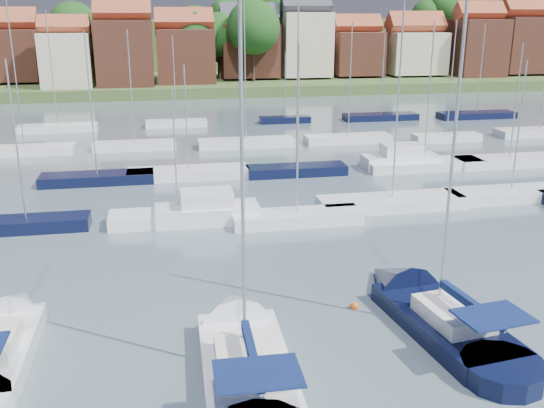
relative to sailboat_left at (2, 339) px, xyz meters
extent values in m
plane|color=#3F4C55|center=(15.27, 34.63, -0.36)|extent=(260.00, 260.00, 0.00)
cone|color=silver|center=(0.00, 3.11, -0.11)|extent=(2.93, 3.42, 2.93)
cube|color=silver|center=(9.92, -4.38, -0.11)|extent=(3.60, 8.25, 1.20)
cone|color=silver|center=(10.04, 0.72, -0.11)|extent=(3.50, 4.05, 3.40)
cube|color=silver|center=(9.90, -4.95, 0.84)|extent=(2.46, 3.46, 0.70)
cylinder|color=#B2B2B7|center=(9.93, -3.82, 8.06)|extent=(0.14, 0.14, 15.13)
cylinder|color=#B2B2B7|center=(9.87, -6.09, 1.69)|extent=(0.21, 4.54, 0.10)
cube|color=#0E1C48|center=(9.87, -6.09, 1.84)|extent=(0.40, 4.32, 0.35)
cube|color=#0E1C48|center=(9.84, -7.56, 1.99)|extent=(2.94, 2.11, 0.08)
cube|color=black|center=(19.14, -2.31, -0.11)|extent=(4.26, 8.22, 1.20)
cone|color=black|center=(18.51, 2.57, -0.11)|extent=(3.74, 4.21, 3.28)
cylinder|color=black|center=(19.65, -6.21, -0.11)|extent=(3.67, 3.67, 1.20)
cube|color=silver|center=(19.21, -2.85, 0.84)|extent=(2.70, 3.55, 0.70)
cylinder|color=#B2B2B7|center=(19.07, -1.77, 7.94)|extent=(0.14, 0.14, 14.90)
cylinder|color=#B2B2B7|center=(19.35, -3.93, 1.69)|extent=(0.66, 4.35, 0.10)
cube|color=#0E1C48|center=(19.35, -3.93, 1.84)|extent=(0.83, 4.16, 0.35)
cube|color=#0E1C48|center=(19.53, -5.34, 1.99)|extent=(3.02, 2.31, 0.08)
sphere|color=#D85914|center=(10.92, -6.07, -0.36)|extent=(0.48, 0.48, 0.48)
sphere|color=#D85914|center=(19.14, -7.02, -0.36)|extent=(0.51, 0.51, 0.51)
sphere|color=#D85914|center=(15.90, 0.64, -0.36)|extent=(0.44, 0.44, 0.44)
cube|color=black|center=(-1.84, 15.17, -0.01)|extent=(8.01, 2.24, 1.00)
cylinder|color=#B2B2B7|center=(-1.84, 15.17, 5.57)|extent=(0.12, 0.12, 10.16)
cube|color=silver|center=(8.01, 14.83, -0.01)|extent=(9.22, 2.58, 1.00)
cylinder|color=#B2B2B7|center=(8.01, 14.83, 4.58)|extent=(0.12, 0.12, 8.18)
cube|color=silver|center=(15.91, 13.24, -0.01)|extent=(8.78, 2.46, 1.00)
cylinder|color=#B2B2B7|center=(15.91, 13.24, 6.02)|extent=(0.12, 0.12, 11.06)
cube|color=silver|center=(23.51, 15.30, -0.01)|extent=(10.79, 3.02, 1.00)
cylinder|color=#B2B2B7|center=(23.51, 15.30, 7.93)|extent=(0.12, 0.12, 14.87)
cube|color=silver|center=(33.25, 15.66, -0.01)|extent=(10.13, 2.84, 1.00)
cylinder|color=#B2B2B7|center=(33.25, 15.66, 5.29)|extent=(0.12, 0.12, 9.59)
cube|color=silver|center=(9.96, 14.63, 0.14)|extent=(7.00, 2.60, 1.40)
cube|color=silver|center=(9.96, 14.63, 1.24)|extent=(3.50, 2.20, 1.30)
cube|color=black|center=(1.72, 26.27, -0.01)|extent=(9.30, 2.60, 1.00)
cylinder|color=#B2B2B7|center=(1.72, 26.27, 6.23)|extent=(0.12, 0.12, 11.48)
cube|color=silver|center=(9.33, 26.64, -0.01)|extent=(10.40, 2.91, 1.00)
cylinder|color=#B2B2B7|center=(9.33, 26.64, 4.88)|extent=(0.12, 0.12, 8.77)
cube|color=black|center=(18.75, 25.92, -0.01)|extent=(8.80, 2.46, 1.00)
cylinder|color=#B2B2B7|center=(18.75, 25.92, 7.66)|extent=(0.12, 0.12, 14.33)
cube|color=silver|center=(30.67, 25.80, -0.01)|extent=(10.73, 3.00, 1.00)
cylinder|color=#B2B2B7|center=(30.67, 25.80, 6.56)|extent=(0.12, 0.12, 12.14)
cube|color=silver|center=(39.10, 25.60, -0.01)|extent=(10.48, 2.93, 1.00)
cylinder|color=#B2B2B7|center=(39.10, 25.60, 5.63)|extent=(0.12, 0.12, 10.28)
cube|color=silver|center=(28.73, 26.63, 0.14)|extent=(7.00, 2.60, 1.40)
cube|color=silver|center=(28.73, 26.63, 1.24)|extent=(3.50, 2.20, 1.30)
cube|color=silver|center=(-6.44, 38.84, -0.01)|extent=(9.71, 2.72, 1.00)
cylinder|color=#B2B2B7|center=(-6.44, 38.84, 7.93)|extent=(0.12, 0.12, 14.88)
cube|color=silver|center=(4.44, 39.14, -0.01)|extent=(8.49, 2.38, 1.00)
cylinder|color=#B2B2B7|center=(4.44, 39.14, 6.15)|extent=(0.12, 0.12, 11.31)
cube|color=silver|center=(16.07, 38.41, -0.01)|extent=(10.16, 2.85, 1.00)
cylinder|color=#B2B2B7|center=(16.07, 38.41, 7.79)|extent=(0.12, 0.12, 14.59)
cube|color=silver|center=(27.44, 38.53, -0.01)|extent=(9.53, 2.67, 1.00)
cylinder|color=#B2B2B7|center=(27.44, 38.53, 6.45)|extent=(0.12, 0.12, 11.91)
cube|color=silver|center=(38.43, 37.14, -0.01)|extent=(7.62, 2.13, 1.00)
cylinder|color=#B2B2B7|center=(38.43, 37.14, 6.56)|extent=(0.12, 0.12, 12.13)
cube|color=silver|center=(50.50, 38.22, -0.01)|extent=(10.17, 2.85, 1.00)
cube|color=silver|center=(-4.99, 51.19, -0.01)|extent=(9.24, 2.59, 1.00)
cylinder|color=#B2B2B7|center=(-4.99, 51.19, 7.08)|extent=(0.12, 0.12, 13.17)
cube|color=silver|center=(9.19, 51.94, -0.01)|extent=(7.57, 2.12, 1.00)
cylinder|color=#B2B2B7|center=(9.19, 51.94, 5.61)|extent=(0.12, 0.12, 10.24)
cube|color=black|center=(23.16, 52.10, -0.01)|extent=(6.58, 1.84, 1.00)
cylinder|color=#B2B2B7|center=(23.16, 52.10, 4.50)|extent=(0.12, 0.12, 8.01)
cube|color=black|center=(36.21, 52.04, -0.01)|extent=(9.92, 2.78, 1.00)
cylinder|color=#B2B2B7|center=(36.21, 52.04, 5.95)|extent=(0.12, 0.12, 10.92)
cube|color=black|center=(49.55, 51.00, -0.01)|extent=(10.55, 2.95, 1.00)
cylinder|color=#B2B2B7|center=(49.55, 51.00, 6.25)|extent=(0.12, 0.12, 11.51)
cube|color=#44582C|center=(15.27, 111.63, -0.06)|extent=(200.00, 70.00, 3.00)
cube|color=#44582C|center=(15.27, 136.63, 4.64)|extent=(200.00, 60.00, 14.00)
cube|color=brown|center=(-18.37, 92.42, 6.21)|extent=(10.37, 9.97, 8.73)
cube|color=#97462C|center=(-18.37, 92.42, 11.84)|extent=(10.57, 5.13, 5.13)
cube|color=beige|center=(-7.47, 83.64, 5.72)|extent=(8.09, 8.80, 8.96)
cube|color=#97462C|center=(-7.47, 83.64, 11.19)|extent=(8.25, 4.00, 4.00)
cube|color=brown|center=(1.92, 84.57, 6.73)|extent=(9.36, 10.17, 10.97)
cube|color=#97462C|center=(1.92, 84.57, 13.36)|extent=(9.54, 4.63, 4.63)
cube|color=brown|center=(12.23, 86.28, 5.95)|extent=(9.90, 8.56, 9.42)
cube|color=#97462C|center=(12.23, 86.28, 11.88)|extent=(10.10, 4.90, 4.90)
cube|color=brown|center=(24.37, 91.28, 6.59)|extent=(10.59, 8.93, 9.49)
cube|color=#383A42|center=(24.37, 91.28, 12.63)|extent=(10.80, 5.24, 5.24)
cube|color=beige|center=(34.98, 90.43, 7.67)|extent=(9.01, 8.61, 11.65)
cube|color=#383A42|center=(34.98, 90.43, 14.59)|extent=(9.19, 4.46, 4.46)
cube|color=brown|center=(45.45, 91.63, 5.85)|extent=(9.10, 9.34, 8.00)
cube|color=#97462C|center=(45.45, 91.63, 10.96)|extent=(9.28, 4.50, 4.50)
cube|color=beige|center=(57.22, 91.22, 5.78)|extent=(10.86, 9.59, 7.88)
cube|color=#97462C|center=(57.22, 91.22, 11.05)|extent=(11.07, 5.37, 5.37)
cube|color=brown|center=(69.03, 88.55, 6.73)|extent=(9.18, 9.96, 10.97)
cube|color=#97462C|center=(69.03, 88.55, 13.34)|extent=(9.36, 4.54, 4.54)
cube|color=brown|center=(80.45, 89.85, 7.23)|extent=(11.39, 9.67, 10.76)
cube|color=#97462C|center=(80.45, 89.85, 14.00)|extent=(11.62, 5.64, 5.64)
cylinder|color=#382619|center=(72.05, 110.14, 8.16)|extent=(0.50, 0.50, 4.47)
sphere|color=#234C17|center=(72.05, 110.14, 14.23)|extent=(8.18, 8.18, 8.18)
cylinder|color=#382619|center=(18.73, 90.56, 3.47)|extent=(0.50, 0.50, 4.46)
sphere|color=#234C17|center=(18.73, 90.56, 9.52)|extent=(8.15, 8.15, 8.15)
cylinder|color=#382619|center=(30.49, 108.31, 8.22)|extent=(0.50, 0.50, 5.15)
sphere|color=#234C17|center=(30.49, 108.31, 15.21)|extent=(9.41, 9.41, 9.41)
cylinder|color=#382619|center=(1.73, 110.95, 8.32)|extent=(0.50, 0.50, 4.56)
sphere|color=#234C17|center=(1.73, 110.95, 14.51)|extent=(8.34, 8.34, 8.34)
cylinder|color=#382619|center=(-7.96, 99.88, 3.82)|extent=(0.50, 0.50, 5.15)
sphere|color=#234C17|center=(-7.96, 99.88, 10.81)|extent=(9.42, 9.42, 9.42)
cylinder|color=#382619|center=(29.03, 99.34, 3.13)|extent=(0.50, 0.50, 3.77)
sphere|color=#234C17|center=(29.03, 99.34, 8.24)|extent=(6.89, 6.89, 6.89)
cylinder|color=#382619|center=(24.32, 85.57, 3.85)|extent=(0.50, 0.50, 5.21)
sphere|color=#234C17|center=(24.32, 85.57, 10.93)|extent=(9.53, 9.53, 9.53)
cylinder|color=#382619|center=(77.20, 96.26, 2.73)|extent=(0.50, 0.50, 2.97)
sphere|color=#234C17|center=(77.20, 96.26, 6.77)|extent=(5.44, 5.44, 5.44)
cylinder|color=#382619|center=(14.12, 88.39, 3.66)|extent=(0.50, 0.50, 4.84)
sphere|color=#234C17|center=(14.12, 88.39, 10.24)|extent=(8.85, 8.85, 8.85)
cylinder|color=#382619|center=(67.95, 110.35, 7.81)|extent=(0.50, 0.50, 3.72)
sphere|color=#234C17|center=(67.95, 110.35, 12.86)|extent=(6.80, 6.80, 6.80)
cylinder|color=#382619|center=(69.32, 88.76, 3.27)|extent=(0.50, 0.50, 4.05)
sphere|color=#234C17|center=(69.32, 88.76, 8.76)|extent=(7.40, 7.40, 7.40)
cylinder|color=#382619|center=(22.11, 107.93, 7.55)|extent=(0.50, 0.50, 3.93)
sphere|color=#234C17|center=(22.11, 107.93, 12.89)|extent=(7.19, 7.19, 7.19)
cylinder|color=#382619|center=(45.92, 94.80, 3.16)|extent=(0.50, 0.50, 3.82)
sphere|color=#234C17|center=(45.92, 94.80, 8.35)|extent=(6.99, 6.99, 6.99)
cylinder|color=#382619|center=(-2.17, 87.76, 2.99)|extent=(0.50, 0.50, 3.48)
sphere|color=#234C17|center=(-2.17, 87.76, 7.71)|extent=(6.37, 6.37, 6.37)
cylinder|color=#382619|center=(72.79, 97.44, 2.74)|extent=(0.50, 0.50, 2.99)
sphere|color=#234C17|center=(72.79, 97.44, 6.79)|extent=(5.46, 5.46, 5.46)
cylinder|color=#382619|center=(18.88, 93.68, 2.87)|extent=(0.50, 0.50, 3.25)
sphere|color=#234C17|center=(18.88, 93.68, 7.28)|extent=(5.94, 5.94, 5.94)
cylinder|color=#382619|center=(12.22, 95.37, 2.74)|extent=(0.50, 0.50, 2.98)
sphere|color=#234C17|center=(12.22, 95.37, 6.79)|extent=(5.46, 5.46, 5.46)
cylinder|color=#382619|center=(79.93, 116.38, 9.00)|extent=(0.50, 0.50, 4.29)
sphere|color=#234C17|center=(79.93, 116.38, 14.82)|extent=(7.84, 7.84, 7.84)
camera|label=1|loc=(7.13, -24.62, 13.29)|focal=40.00mm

